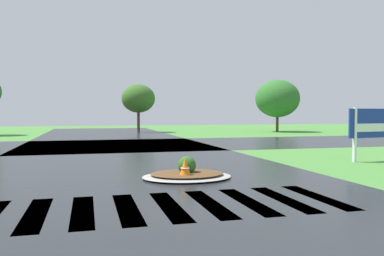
{
  "coord_description": "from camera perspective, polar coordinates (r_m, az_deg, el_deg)",
  "views": [
    {
      "loc": [
        -1.69,
        -2.63,
        2.01
      ],
      "look_at": [
        2.6,
        13.62,
        1.36
      ],
      "focal_mm": 37.22,
      "sensor_mm": 36.0,
      "label": 1
    }
  ],
  "objects": [
    {
      "name": "background_treeline",
      "position": [
        39.35,
        -6.38,
        4.43
      ],
      "size": [
        46.35,
        6.66,
        5.48
      ],
      "color": "#4C3823",
      "rests_on": "ground"
    },
    {
      "name": "crosswalk_stripes",
      "position": [
        8.73,
        -3.27,
        -11.08
      ],
      "size": [
        7.65,
        2.87,
        0.01
      ],
      "color": "white",
      "rests_on": "ground"
    },
    {
      "name": "asphalt_cross_road",
      "position": [
        25.12,
        -10.88,
        -2.41
      ],
      "size": [
        90.0,
        10.25,
        0.01
      ],
      "primitive_type": "cube",
      "color": "#232628",
      "rests_on": "ground"
    },
    {
      "name": "asphalt_roadway",
      "position": [
        12.9,
        -7.11,
        -6.75
      ],
      "size": [
        11.39,
        80.0,
        0.01
      ],
      "primitive_type": "cube",
      "color": "#232628",
      "rests_on": "ground"
    },
    {
      "name": "median_island",
      "position": [
        12.25,
        -0.73,
        -6.6
      ],
      "size": [
        2.75,
        2.24,
        0.68
      ],
      "color": "#9E9B93",
      "rests_on": "ground"
    },
    {
      "name": "estate_billboard",
      "position": [
        18.25,
        24.64,
        0.31
      ],
      "size": [
        2.71,
        0.49,
        2.23
      ],
      "rotation": [
        0.0,
        0.0,
        3.29
      ],
      "color": "white",
      "rests_on": "ground"
    },
    {
      "name": "traffic_cone",
      "position": [
        11.75,
        -1.0,
        -5.98
      ],
      "size": [
        0.44,
        0.44,
        0.69
      ],
      "color": "orange",
      "rests_on": "ground"
    }
  ]
}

